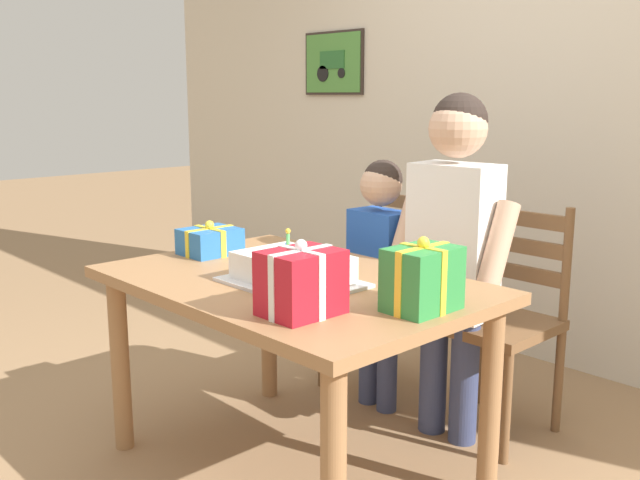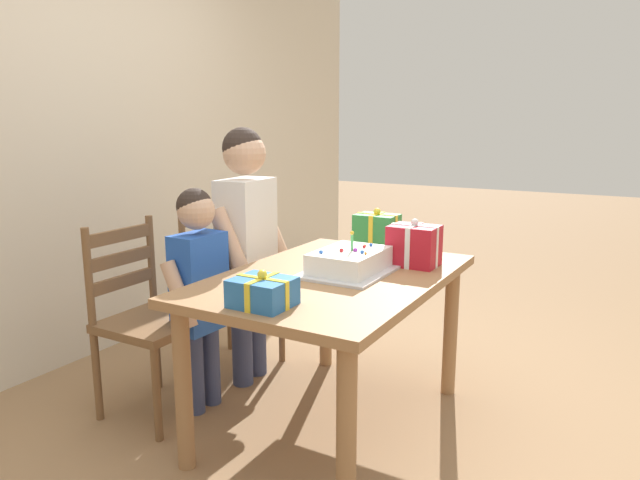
{
  "view_description": "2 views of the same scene",
  "coord_description": "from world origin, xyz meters",
  "px_view_note": "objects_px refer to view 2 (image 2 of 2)",
  "views": [
    {
      "loc": [
        1.81,
        -1.55,
        1.34
      ],
      "look_at": [
        0.1,
        0.04,
        0.87
      ],
      "focal_mm": 40.02,
      "sensor_mm": 36.0,
      "label": 1
    },
    {
      "loc": [
        -2.15,
        -1.15,
        1.38
      ],
      "look_at": [
        0.06,
        0.1,
        0.85
      ],
      "focal_mm": 32.29,
      "sensor_mm": 36.0,
      "label": 2
    }
  ],
  "objects_px": {
    "dining_table": "(334,296)",
    "chair_left": "(147,318)",
    "gift_box_red_large": "(263,292)",
    "child_older": "(247,231)",
    "gift_box_beside_cake": "(414,245)",
    "chair_right": "(228,287)",
    "child_younger": "(199,278)",
    "birthday_cake": "(349,262)",
    "gift_box_corner_small": "(377,232)"
  },
  "relations": [
    {
      "from": "dining_table",
      "to": "child_older",
      "type": "height_order",
      "value": "child_older"
    },
    {
      "from": "birthday_cake",
      "to": "chair_left",
      "type": "distance_m",
      "value": 1.0
    },
    {
      "from": "chair_right",
      "to": "child_younger",
      "type": "height_order",
      "value": "child_younger"
    },
    {
      "from": "chair_left",
      "to": "birthday_cake",
      "type": "bearing_deg",
      "value": -67.76
    },
    {
      "from": "chair_right",
      "to": "child_older",
      "type": "bearing_deg",
      "value": -113.27
    },
    {
      "from": "dining_table",
      "to": "gift_box_red_large",
      "type": "height_order",
      "value": "gift_box_red_large"
    },
    {
      "from": "gift_box_corner_small",
      "to": "chair_left",
      "type": "xyz_separation_m",
      "value": [
        -0.84,
        0.8,
        -0.35
      ]
    },
    {
      "from": "chair_right",
      "to": "birthday_cake",
      "type": "bearing_deg",
      "value": -105.49
    },
    {
      "from": "gift_box_red_large",
      "to": "child_older",
      "type": "height_order",
      "value": "child_older"
    },
    {
      "from": "dining_table",
      "to": "chair_left",
      "type": "xyz_separation_m",
      "value": [
        -0.3,
        0.84,
        -0.15
      ]
    },
    {
      "from": "gift_box_red_large",
      "to": "gift_box_corner_small",
      "type": "height_order",
      "value": "gift_box_corner_small"
    },
    {
      "from": "gift_box_red_large",
      "to": "gift_box_beside_cake",
      "type": "height_order",
      "value": "gift_box_beside_cake"
    },
    {
      "from": "gift_box_corner_small",
      "to": "chair_right",
      "type": "xyz_separation_m",
      "value": [
        -0.24,
        0.8,
        -0.35
      ]
    },
    {
      "from": "gift_box_red_large",
      "to": "chair_right",
      "type": "distance_m",
      "value": 1.2
    },
    {
      "from": "dining_table",
      "to": "child_older",
      "type": "relative_size",
      "value": 0.98
    },
    {
      "from": "gift_box_corner_small",
      "to": "child_older",
      "type": "relative_size",
      "value": 0.17
    },
    {
      "from": "chair_left",
      "to": "child_younger",
      "type": "distance_m",
      "value": 0.32
    },
    {
      "from": "birthday_cake",
      "to": "chair_left",
      "type": "relative_size",
      "value": 0.48
    },
    {
      "from": "child_younger",
      "to": "gift_box_red_large",
      "type": "bearing_deg",
      "value": -119.83
    },
    {
      "from": "gift_box_red_large",
      "to": "child_younger",
      "type": "distance_m",
      "value": 0.72
    },
    {
      "from": "child_younger",
      "to": "dining_table",
      "type": "bearing_deg",
      "value": -75.49
    },
    {
      "from": "birthday_cake",
      "to": "child_older",
      "type": "relative_size",
      "value": 0.33
    },
    {
      "from": "chair_left",
      "to": "child_older",
      "type": "height_order",
      "value": "child_older"
    },
    {
      "from": "chair_left",
      "to": "child_younger",
      "type": "bearing_deg",
      "value": -55.98
    },
    {
      "from": "birthday_cake",
      "to": "dining_table",
      "type": "bearing_deg",
      "value": 141.08
    },
    {
      "from": "gift_box_beside_cake",
      "to": "child_older",
      "type": "xyz_separation_m",
      "value": [
        -0.11,
        0.88,
        0.01
      ]
    },
    {
      "from": "gift_box_beside_cake",
      "to": "child_older",
      "type": "relative_size",
      "value": 0.17
    },
    {
      "from": "gift_box_beside_cake",
      "to": "chair_right",
      "type": "relative_size",
      "value": 0.24
    },
    {
      "from": "chair_left",
      "to": "gift_box_corner_small",
      "type": "bearing_deg",
      "value": -43.53
    },
    {
      "from": "gift_box_red_large",
      "to": "child_older",
      "type": "bearing_deg",
      "value": 40.07
    },
    {
      "from": "child_younger",
      "to": "gift_box_beside_cake",
      "type": "bearing_deg",
      "value": -60.77
    },
    {
      "from": "gift_box_beside_cake",
      "to": "child_younger",
      "type": "relative_size",
      "value": 0.21
    },
    {
      "from": "gift_box_beside_cake",
      "to": "gift_box_red_large",
      "type": "bearing_deg",
      "value": 162.68
    },
    {
      "from": "gift_box_beside_cake",
      "to": "chair_left",
      "type": "distance_m",
      "value": 1.3
    },
    {
      "from": "chair_left",
      "to": "chair_right",
      "type": "distance_m",
      "value": 0.61
    },
    {
      "from": "birthday_cake",
      "to": "chair_left",
      "type": "xyz_separation_m",
      "value": [
        -0.36,
        0.89,
        -0.3
      ]
    },
    {
      "from": "child_older",
      "to": "gift_box_corner_small",
      "type": "bearing_deg",
      "value": -61.15
    },
    {
      "from": "gift_box_beside_cake",
      "to": "dining_table",
      "type": "bearing_deg",
      "value": 143.06
    },
    {
      "from": "chair_left",
      "to": "child_older",
      "type": "bearing_deg",
      "value": -22.04
    },
    {
      "from": "gift_box_corner_small",
      "to": "child_younger",
      "type": "height_order",
      "value": "child_younger"
    },
    {
      "from": "gift_box_beside_cake",
      "to": "child_younger",
      "type": "bearing_deg",
      "value": 119.23
    },
    {
      "from": "gift_box_corner_small",
      "to": "child_younger",
      "type": "xyz_separation_m",
      "value": [
        -0.7,
        0.59,
        -0.16
      ]
    },
    {
      "from": "chair_right",
      "to": "child_younger",
      "type": "bearing_deg",
      "value": -155.88
    },
    {
      "from": "child_older",
      "to": "dining_table",
      "type": "bearing_deg",
      "value": -108.75
    },
    {
      "from": "chair_right",
      "to": "gift_box_beside_cake",
      "type": "bearing_deg",
      "value": -88.77
    },
    {
      "from": "birthday_cake",
      "to": "gift_box_red_large",
      "type": "distance_m",
      "value": 0.58
    },
    {
      "from": "chair_left",
      "to": "child_younger",
      "type": "height_order",
      "value": "child_younger"
    },
    {
      "from": "gift_box_red_large",
      "to": "gift_box_corner_small",
      "type": "xyz_separation_m",
      "value": [
        1.05,
        0.02,
        0.04
      ]
    },
    {
      "from": "dining_table",
      "to": "gift_box_corner_small",
      "type": "relative_size",
      "value": 5.91
    },
    {
      "from": "dining_table",
      "to": "child_younger",
      "type": "bearing_deg",
      "value": 104.51
    }
  ]
}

